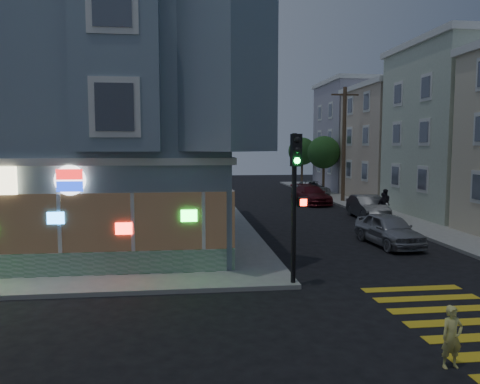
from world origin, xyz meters
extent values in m
plane|color=black|center=(0.00, 0.00, 0.00)|extent=(120.00, 120.00, 0.00)
cube|color=gray|center=(-13.50, 23.00, 0.07)|extent=(33.00, 42.00, 0.15)
cube|color=gray|center=(23.00, 23.00, 0.07)|extent=(24.00, 42.00, 0.15)
cube|color=slate|center=(-6.00, 11.00, 5.65)|extent=(14.00, 14.00, 11.00)
cube|color=silver|center=(-6.00, 11.00, 4.00)|extent=(14.30, 14.30, 0.25)
cube|color=#196B33|center=(-6.00, 3.95, 0.55)|extent=(13.60, 0.12, 0.80)
cube|color=#382B1E|center=(-6.00, 3.95, 1.95)|extent=(13.60, 0.10, 2.00)
cylinder|color=white|center=(-4.40, 3.87, 3.40)|extent=(1.00, 0.12, 1.00)
cube|color=#BAAA90|center=(19.50, 25.00, 4.65)|extent=(12.00, 8.60, 9.00)
cube|color=#96909E|center=(19.50, 34.00, 5.40)|extent=(12.00, 8.60, 10.50)
cylinder|color=#4C3826|center=(12.00, 24.00, 4.65)|extent=(0.30, 0.30, 9.00)
cube|color=#4C3826|center=(12.00, 24.00, 8.55)|extent=(2.20, 0.12, 0.12)
cylinder|color=#4C3826|center=(12.20, 30.00, 1.75)|extent=(0.24, 0.24, 3.20)
sphere|color=#18441A|center=(12.20, 30.00, 3.95)|extent=(3.00, 3.00, 3.00)
cylinder|color=#4C3826|center=(12.20, 38.00, 1.75)|extent=(0.24, 0.24, 3.20)
sphere|color=#18441A|center=(12.20, 38.00, 3.95)|extent=(3.00, 3.00, 3.00)
imported|color=#E1DC73|center=(4.74, -3.48, 0.65)|extent=(0.50, 0.35, 1.30)
imported|color=black|center=(12.15, 16.46, 0.96)|extent=(0.95, 0.84, 1.62)
imported|color=black|center=(11.30, 14.71, 0.94)|extent=(1.00, 0.66, 1.58)
imported|color=#9A9BA1|center=(8.60, 8.00, 0.73)|extent=(2.01, 4.39, 1.46)
imported|color=#383A3D|center=(10.70, 15.65, 0.73)|extent=(1.83, 4.50, 1.45)
imported|color=#521219|center=(9.18, 23.34, 0.72)|extent=(2.53, 5.16, 1.44)
imported|color=#92979B|center=(10.70, 28.54, 0.70)|extent=(2.40, 5.05, 1.39)
cylinder|color=black|center=(2.80, 2.30, 2.54)|extent=(0.15, 0.15, 4.78)
cube|color=black|center=(2.80, 2.09, 4.40)|extent=(0.32, 0.29, 1.00)
sphere|color=black|center=(2.80, 1.94, 4.72)|extent=(0.19, 0.19, 0.19)
sphere|color=black|center=(2.80, 1.94, 4.40)|extent=(0.19, 0.19, 0.19)
sphere|color=#19F23F|center=(2.80, 1.94, 4.09)|extent=(0.19, 0.19, 0.19)
cube|color=black|center=(3.04, 2.13, 2.78)|extent=(0.32, 0.21, 0.31)
cube|color=#FF2614|center=(3.04, 2.02, 2.78)|extent=(0.21, 0.02, 0.21)
cylinder|color=silver|center=(12.13, 16.10, 0.45)|extent=(0.24, 0.24, 0.60)
sphere|color=silver|center=(12.13, 16.10, 0.80)|extent=(0.26, 0.26, 0.26)
cylinder|color=silver|center=(12.13, 16.10, 0.50)|extent=(0.45, 0.12, 0.12)
camera|label=1|loc=(-0.65, -12.09, 4.53)|focal=35.00mm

